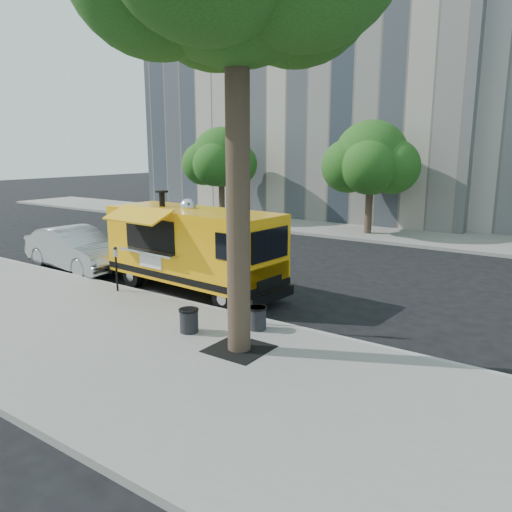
# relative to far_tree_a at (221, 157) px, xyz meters

# --- Properties ---
(ground) EXTENTS (120.00, 120.00, 0.00)m
(ground) POSITION_rel_far_tree_a_xyz_m (10.00, -12.30, -3.78)
(ground) COLOR black
(ground) RESTS_ON ground
(sidewalk) EXTENTS (60.00, 6.00, 0.15)m
(sidewalk) POSITION_rel_far_tree_a_xyz_m (10.00, -16.30, -3.70)
(sidewalk) COLOR gray
(sidewalk) RESTS_ON ground
(curb) EXTENTS (60.00, 0.14, 0.16)m
(curb) POSITION_rel_far_tree_a_xyz_m (10.00, -13.23, -3.70)
(curb) COLOR #999993
(curb) RESTS_ON ground
(far_sidewalk) EXTENTS (60.00, 5.00, 0.15)m
(far_sidewalk) POSITION_rel_far_tree_a_xyz_m (10.00, 1.20, -3.70)
(far_sidewalk) COLOR gray
(far_sidewalk) RESTS_ON ground
(building_left) EXTENTS (22.00, 14.00, 24.00)m
(building_left) POSITION_rel_far_tree_a_xyz_m (2.00, 9.70, 8.22)
(building_left) COLOR #B2A294
(building_left) RESTS_ON ground
(tree_well) EXTENTS (1.20, 1.20, 0.02)m
(tree_well) POSITION_rel_far_tree_a_xyz_m (12.60, -15.10, -3.62)
(tree_well) COLOR black
(tree_well) RESTS_ON sidewalk
(far_tree_a) EXTENTS (3.42, 3.42, 5.36)m
(far_tree_a) POSITION_rel_far_tree_a_xyz_m (0.00, 0.00, 0.00)
(far_tree_a) COLOR #33261C
(far_tree_a) RESTS_ON far_sidewalk
(far_tree_b) EXTENTS (3.60, 3.60, 5.50)m
(far_tree_b) POSITION_rel_far_tree_a_xyz_m (9.00, 0.40, 0.06)
(far_tree_b) COLOR #33261C
(far_tree_b) RESTS_ON far_sidewalk
(sign_post) EXTENTS (0.28, 0.06, 3.00)m
(sign_post) POSITION_rel_far_tree_a_xyz_m (11.55, -13.85, -1.93)
(sign_post) COLOR silver
(sign_post) RESTS_ON sidewalk
(parking_meter) EXTENTS (0.11, 0.11, 1.33)m
(parking_meter) POSITION_rel_far_tree_a_xyz_m (7.00, -13.65, -2.79)
(parking_meter) COLOR black
(parking_meter) RESTS_ON sidewalk
(food_truck) EXTENTS (6.19, 2.98, 2.98)m
(food_truck) POSITION_rel_far_tree_a_xyz_m (8.53, -12.04, -2.37)
(food_truck) COLOR #FFAC0D
(food_truck) RESTS_ON ground
(sedan) EXTENTS (4.72, 1.97, 1.52)m
(sedan) POSITION_rel_far_tree_a_xyz_m (3.19, -12.30, -3.02)
(sedan) COLOR #9EA0A5
(sedan) RESTS_ON ground
(trash_bin_left) EXTENTS (0.46, 0.46, 0.55)m
(trash_bin_left) POSITION_rel_far_tree_a_xyz_m (11.05, -14.95, -3.33)
(trash_bin_left) COLOR black
(trash_bin_left) RESTS_ON sidewalk
(trash_bin_right) EXTENTS (0.45, 0.45, 0.54)m
(trash_bin_right) POSITION_rel_far_tree_a_xyz_m (12.23, -13.90, -3.34)
(trash_bin_right) COLOR black
(trash_bin_right) RESTS_ON sidewalk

